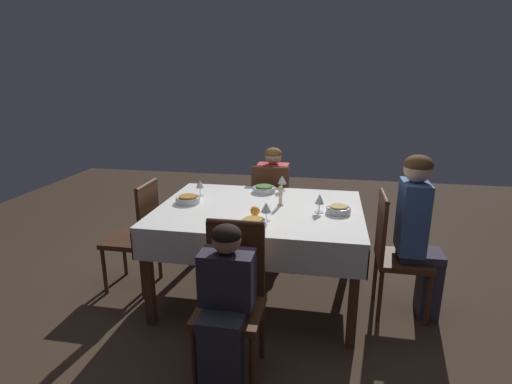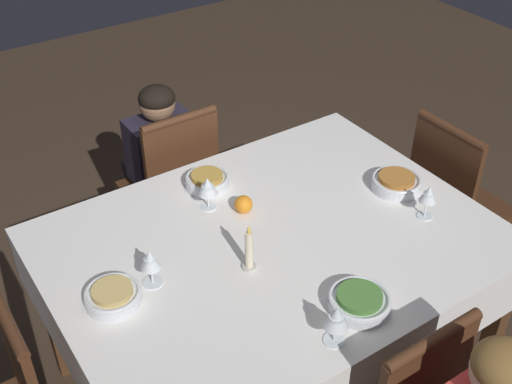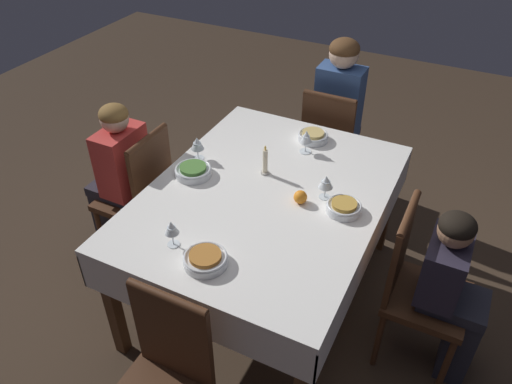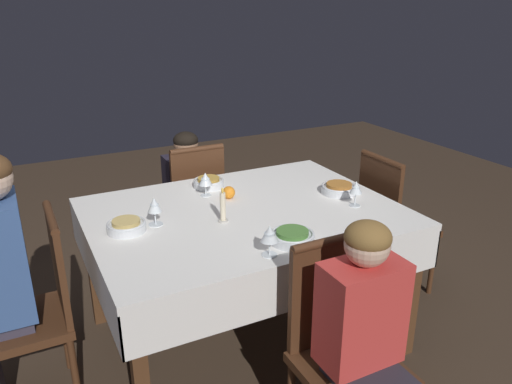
% 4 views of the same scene
% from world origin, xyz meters
% --- Properties ---
extents(ground_plane, '(8.00, 8.00, 0.00)m').
position_xyz_m(ground_plane, '(0.00, 0.00, 0.00)').
color(ground_plane, '#3D2D21').
extents(dining_table, '(1.54, 1.16, 0.76)m').
position_xyz_m(dining_table, '(0.00, 0.00, 0.68)').
color(dining_table, white).
rests_on(dining_table, ground_plane).
extents(chair_south, '(0.38, 0.39, 0.92)m').
position_xyz_m(chair_south, '(-0.02, -0.82, 0.50)').
color(chair_south, '#472816').
rests_on(chair_south, ground_plane).
extents(chair_west, '(0.39, 0.38, 0.92)m').
position_xyz_m(chair_west, '(-1.01, -0.02, 0.50)').
color(chair_west, '#472816').
rests_on(chair_west, ground_plane).
extents(person_child_dark, '(0.30, 0.33, 0.96)m').
position_xyz_m(person_child_dark, '(-0.02, -0.98, 0.53)').
color(person_child_dark, '#282833').
rests_on(person_child_dark, ground_plane).
extents(bowl_east, '(0.18, 0.18, 0.06)m').
position_xyz_m(bowl_east, '(0.59, -0.03, 0.79)').
color(bowl_east, silver).
rests_on(bowl_east, dining_table).
extents(wine_glass_east, '(0.07, 0.07, 0.14)m').
position_xyz_m(wine_glass_east, '(0.45, -0.03, 0.86)').
color(wine_glass_east, white).
rests_on(wine_glass_east, dining_table).
extents(bowl_north, '(0.20, 0.20, 0.06)m').
position_xyz_m(bowl_north, '(-0.03, 0.42, 0.79)').
color(bowl_north, silver).
rests_on(bowl_north, dining_table).
extents(wine_glass_north, '(0.08, 0.08, 0.14)m').
position_xyz_m(wine_glass_north, '(0.11, 0.48, 0.86)').
color(wine_glass_north, white).
rests_on(wine_glass_north, dining_table).
extents(bowl_south, '(0.17, 0.17, 0.06)m').
position_xyz_m(bowl_south, '(0.03, -0.40, 0.79)').
color(bowl_south, silver).
rests_on(bowl_south, dining_table).
extents(wine_glass_south, '(0.07, 0.07, 0.13)m').
position_xyz_m(wine_glass_south, '(0.09, -0.28, 0.85)').
color(wine_glass_south, white).
rests_on(wine_glass_south, dining_table).
extents(bowl_west, '(0.19, 0.19, 0.06)m').
position_xyz_m(bowl_west, '(-0.58, 0.01, 0.79)').
color(bowl_west, silver).
rests_on(bowl_west, dining_table).
extents(wine_glass_west, '(0.07, 0.07, 0.14)m').
position_xyz_m(wine_glass_west, '(-0.54, 0.21, 0.86)').
color(wine_glass_west, white).
rests_on(wine_glass_west, dining_table).
extents(candle_centerpiece, '(0.05, 0.05, 0.18)m').
position_xyz_m(candle_centerpiece, '(0.15, 0.08, 0.83)').
color(candle_centerpiece, beige).
rests_on(candle_centerpiece, dining_table).
extents(orange_fruit, '(0.07, 0.07, 0.07)m').
position_xyz_m(orange_fruit, '(0.00, -0.19, 0.79)').
color(orange_fruit, orange).
rests_on(orange_fruit, dining_table).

